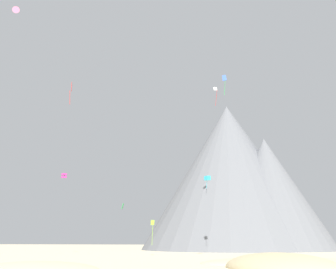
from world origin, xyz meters
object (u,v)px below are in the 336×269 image
kite_red_high (71,89)px  kite_cyan_mid (207,178)px  kite_blue_high (224,80)px  kite_white_high (216,92)px  bush_scatter_east (302,264)px  bush_near_right (254,263)px  rock_massif (238,178)px  kite_green_low (123,206)px  kite_magenta_mid (64,176)px  kite_pink_high (16,10)px  kite_lime_low (152,227)px

kite_red_high → kite_cyan_mid: 33.62m
kite_blue_high → kite_white_high: bearing=144.9°
bush_scatter_east → kite_blue_high: kite_blue_high is taller
bush_near_right → rock_massif: 83.40m
kite_white_high → kite_green_low: kite_white_high is taller
rock_massif → kite_white_high: size_ratio=14.67×
rock_massif → kite_blue_high: 60.37m
kite_magenta_mid → kite_cyan_mid: size_ratio=0.50×
bush_near_right → kite_blue_high: bearing=95.0°
rock_massif → kite_white_high: 43.64m
kite_white_high → kite_green_low: bearing=-141.2°
bush_scatter_east → kite_pink_high: (-43.41, 0.56, 40.94)m
bush_near_right → kite_magenta_mid: kite_magenta_mid is taller
rock_massif → bush_scatter_east: bearing=-88.4°
bush_scatter_east → kite_cyan_mid: kite_cyan_mid is taller
rock_massif → kite_red_high: size_ratio=17.90×
kite_white_high → kite_pink_high: (-34.01, -38.49, 1.02)m
kite_blue_high → kite_magenta_mid: bearing=-149.9°
bush_scatter_east → kite_blue_high: 40.42m
bush_near_right → kite_red_high: size_ratio=0.39×
kite_blue_high → kite_lime_low: 34.60m
kite_red_high → kite_green_low: size_ratio=3.15×
bush_near_right → kite_blue_high: (-1.84, 20.91, 34.27)m
kite_magenta_mid → kite_red_high: bearing=148.4°
kite_blue_high → kite_pink_high: size_ratio=3.31×
kite_cyan_mid → kite_magenta_mid: bearing=-143.9°
kite_blue_high → kite_magenta_mid: 44.49m
kite_blue_high → kite_red_high: bearing=-108.1°
kite_red_high → kite_cyan_mid: kite_red_high is taller
kite_cyan_mid → kite_white_high: bearing=122.8°
kite_red_high → kite_pink_high: 16.01m
kite_magenta_mid → kite_green_low: (16.38, -6.61, -8.01)m
bush_near_right → kite_cyan_mid: bearing=101.7°
kite_red_high → kite_magenta_mid: size_ratio=3.07×
kite_blue_high → kite_magenta_mid: size_ratio=3.22×
kite_lime_low → kite_pink_high: kite_pink_high is taller
kite_red_high → kite_blue_high: (28.00, 11.11, 5.03)m
kite_white_high → kite_pink_high: kite_pink_high is taller
bush_scatter_east → kite_red_high: kite_red_high is taller
kite_blue_high → kite_lime_low: kite_blue_high is taller
kite_blue_high → kite_lime_low: size_ratio=0.84×
bush_near_right → kite_lime_low: size_ratio=0.31×
kite_blue_high → kite_pink_high: 40.96m
kite_white_high → kite_green_low: size_ratio=3.85×
kite_green_low → kite_magenta_mid: bearing=107.9°
kite_lime_low → kite_white_high: size_ratio=1.02×
bush_scatter_east → rock_massif: rock_massif is taller
rock_massif → kite_green_low: (-27.93, -51.53, -13.61)m
bush_scatter_east → kite_magenta_mid: kite_magenta_mid is taller
rock_massif → kite_blue_high: rock_massif is taller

